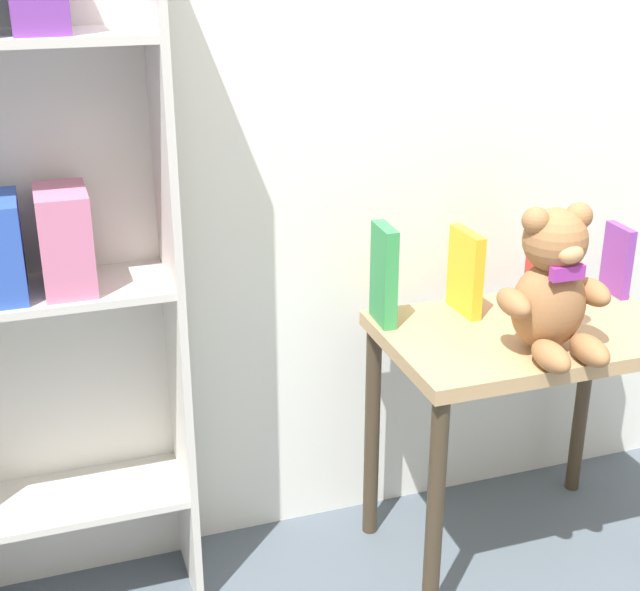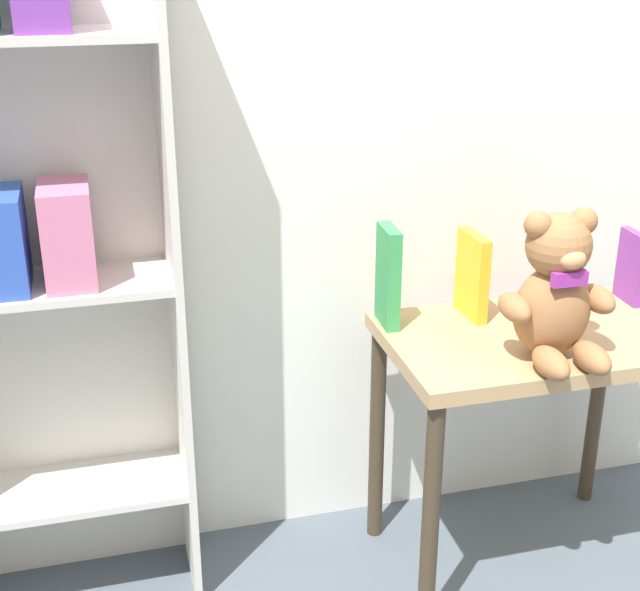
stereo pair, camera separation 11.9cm
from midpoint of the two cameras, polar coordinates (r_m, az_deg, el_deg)
The scene contains 8 objects.
wall_back at distance 2.22m, azimuth 3.98°, elevation 15.04°, with size 4.80×0.06×2.50m.
bookshelf_side at distance 2.00m, azimuth -19.65°, elevation 3.23°, with size 0.59×0.25×1.63m.
display_table at distance 2.22m, azimuth 11.54°, elevation -4.43°, with size 0.70×0.44×0.65m.
teddy_bear at distance 2.01m, azimuth 13.09°, elevation 0.54°, with size 0.26×0.24×0.34m.
book_standing_green at distance 2.12m, azimuth 2.51°, elevation 1.31°, with size 0.03×0.11×0.24m, color #33934C.
book_standing_yellow at distance 2.20m, azimuth 7.77°, elevation 1.49°, with size 0.03×0.13×0.21m, color gold.
book_standing_red at distance 2.29m, azimuth 12.68°, elevation 1.97°, with size 0.04×0.10×0.21m, color red.
book_standing_purple at distance 2.41m, azimuth 17.16°, elevation 2.16°, with size 0.02×0.10×0.18m, color purple.
Camera 1 is at (-0.89, -0.65, 1.53)m, focal length 50.00 mm.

